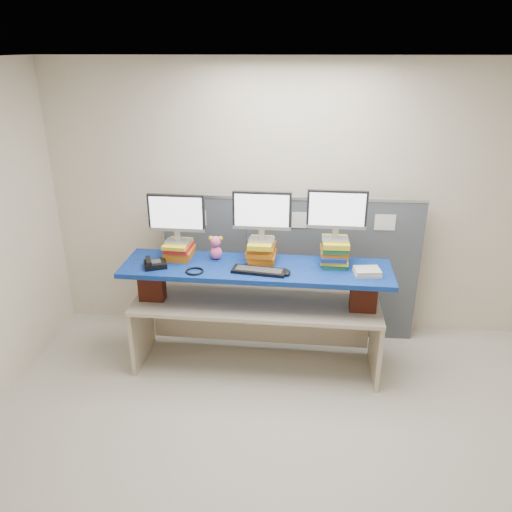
# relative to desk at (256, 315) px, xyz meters

# --- Properties ---
(room) EXTENTS (5.00, 4.00, 2.80)m
(room) POSITION_rel_desk_xyz_m (0.31, -1.16, 0.85)
(room) COLOR beige
(room) RESTS_ON ground
(cubicle_partition) EXTENTS (2.60, 0.06, 1.53)m
(cubicle_partition) POSITION_rel_desk_xyz_m (0.30, 0.62, 0.22)
(cubicle_partition) COLOR #40454B
(cubicle_partition) RESTS_ON ground
(desk) EXTENTS (2.29, 0.73, 0.69)m
(desk) POSITION_rel_desk_xyz_m (0.00, 0.00, 0.00)
(desk) COLOR #BBAA8F
(desk) RESTS_ON ground
(brick_pier_left) EXTENTS (0.24, 0.13, 0.32)m
(brick_pier_left) POSITION_rel_desk_xyz_m (-0.96, -0.02, 0.30)
(brick_pier_left) COLOR maroon
(brick_pier_left) RESTS_ON desk
(brick_pier_right) EXTENTS (0.24, 0.13, 0.32)m
(brick_pier_right) POSITION_rel_desk_xyz_m (0.96, -0.08, 0.30)
(brick_pier_right) COLOR maroon
(brick_pier_right) RESTS_ON desk
(blue_board) EXTENTS (2.43, 0.67, 0.04)m
(blue_board) POSITION_rel_desk_xyz_m (0.00, 0.00, 0.48)
(blue_board) COLOR navy
(blue_board) RESTS_ON brick_pier_left
(book_stack_left) EXTENTS (0.26, 0.31, 0.16)m
(book_stack_left) POSITION_rel_desk_xyz_m (-0.73, 0.14, 0.58)
(book_stack_left) COLOR #AD5810
(book_stack_left) RESTS_ON blue_board
(book_stack_center) EXTENTS (0.27, 0.32, 0.20)m
(book_stack_center) POSITION_rel_desk_xyz_m (0.04, 0.12, 0.60)
(book_stack_center) COLOR #AD5810
(book_stack_center) RESTS_ON blue_board
(book_stack_right) EXTENTS (0.26, 0.30, 0.24)m
(book_stack_right) POSITION_rel_desk_xyz_m (0.70, 0.11, 0.62)
(book_stack_right) COLOR #1B6535
(book_stack_right) RESTS_ON blue_board
(monitor_left) EXTENTS (0.52, 0.15, 0.45)m
(monitor_left) POSITION_rel_desk_xyz_m (-0.73, 0.14, 0.91)
(monitor_left) COLOR #9B9BA0
(monitor_left) RESTS_ON book_stack_left
(monitor_center) EXTENTS (0.52, 0.15, 0.45)m
(monitor_center) POSITION_rel_desk_xyz_m (0.04, 0.12, 0.96)
(monitor_center) COLOR #9B9BA0
(monitor_center) RESTS_ON book_stack_center
(monitor_right) EXTENTS (0.52, 0.15, 0.45)m
(monitor_right) POSITION_rel_desk_xyz_m (0.69, 0.10, 0.99)
(monitor_right) COLOR #9B9BA0
(monitor_right) RESTS_ON book_stack_right
(keyboard) EXTENTS (0.49, 0.23, 0.03)m
(keyboard) POSITION_rel_desk_xyz_m (0.04, -0.13, 0.51)
(keyboard) COLOR black
(keyboard) RESTS_ON blue_board
(mouse) EXTENTS (0.08, 0.12, 0.04)m
(mouse) POSITION_rel_desk_xyz_m (0.28, -0.15, 0.52)
(mouse) COLOR black
(mouse) RESTS_ON blue_board
(desk_phone) EXTENTS (0.24, 0.23, 0.08)m
(desk_phone) POSITION_rel_desk_xyz_m (-0.90, -0.09, 0.53)
(desk_phone) COLOR black
(desk_phone) RESTS_ON blue_board
(headset) EXTENTS (0.18, 0.18, 0.02)m
(headset) POSITION_rel_desk_xyz_m (-0.52, -0.17, 0.51)
(headset) COLOR black
(headset) RESTS_ON blue_board
(plush_toy) EXTENTS (0.13, 0.10, 0.23)m
(plush_toy) POSITION_rel_desk_xyz_m (-0.38, 0.14, 0.62)
(plush_toy) COLOR #F15B97
(plush_toy) RESTS_ON blue_board
(binder_stack) EXTENTS (0.24, 0.21, 0.05)m
(binder_stack) POSITION_rel_desk_xyz_m (0.97, -0.10, 0.53)
(binder_stack) COLOR beige
(binder_stack) RESTS_ON blue_board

